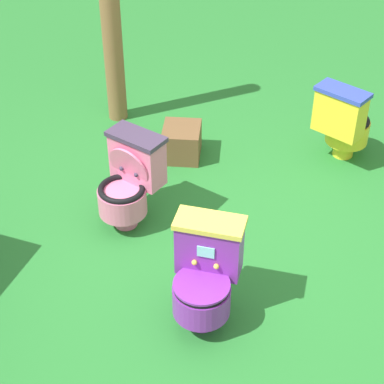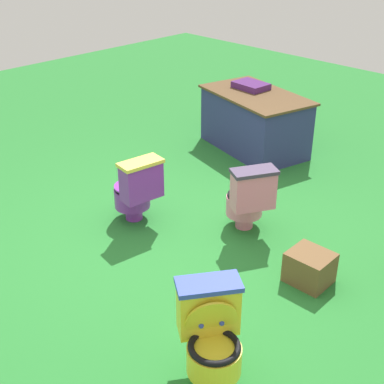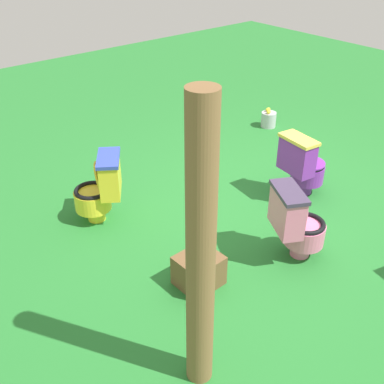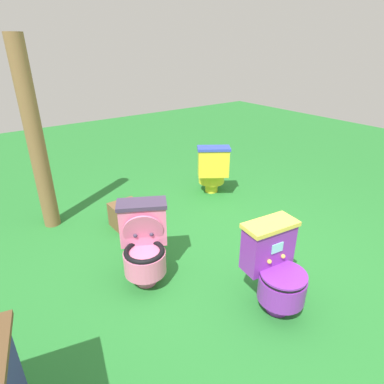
# 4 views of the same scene
# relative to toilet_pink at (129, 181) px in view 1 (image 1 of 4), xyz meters

# --- Properties ---
(ground) EXTENTS (14.00, 14.00, 0.00)m
(ground) POSITION_rel_toilet_pink_xyz_m (-0.35, -0.64, -0.37)
(ground) COLOR #26752D
(toilet_pink) EXTENTS (0.62, 0.59, 0.73)m
(toilet_pink) POSITION_rel_toilet_pink_xyz_m (0.00, 0.00, 0.00)
(toilet_pink) COLOR pink
(toilet_pink) RESTS_ON ground
(toilet_purple) EXTENTS (0.54, 0.46, 0.73)m
(toilet_purple) POSITION_rel_toilet_pink_xyz_m (-0.92, -0.67, -0.00)
(toilet_purple) COLOR purple
(toilet_purple) RESTS_ON ground
(toilet_yellow) EXTENTS (0.63, 0.61, 0.73)m
(toilet_yellow) POSITION_rel_toilet_pink_xyz_m (1.05, -1.66, 0.00)
(toilet_yellow) COLOR yellow
(toilet_yellow) RESTS_ON ground
(wooden_post) EXTENTS (0.18, 0.18, 2.07)m
(wooden_post) POSITION_rel_toilet_pink_xyz_m (1.52, 0.43, 0.66)
(wooden_post) COLOR brown
(wooden_post) RESTS_ON ground
(small_crate) EXTENTS (0.37, 0.34, 0.29)m
(small_crate) POSITION_rel_toilet_pink_xyz_m (0.92, -0.27, -0.23)
(small_crate) COLOR brown
(small_crate) RESTS_ON ground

